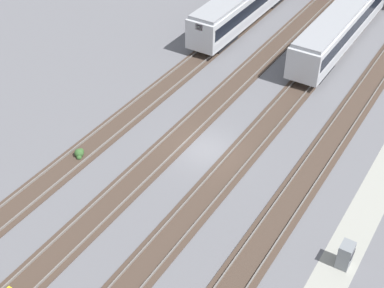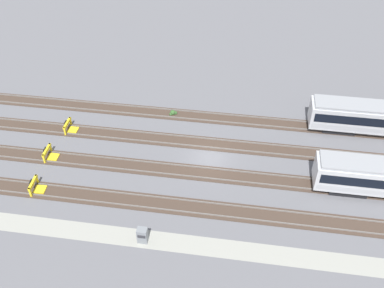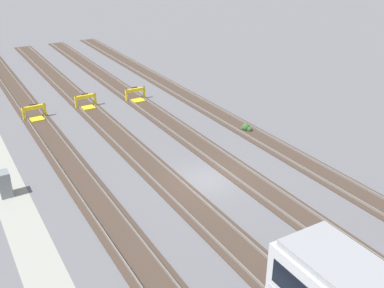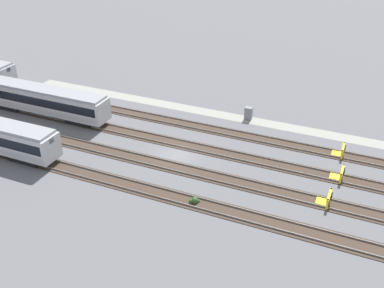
{
  "view_description": "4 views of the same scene",
  "coord_description": "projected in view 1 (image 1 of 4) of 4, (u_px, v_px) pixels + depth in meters",
  "views": [
    {
      "loc": [
        -24.92,
        -14.49,
        23.55
      ],
      "look_at": [
        -1.88,
        0.0,
        1.8
      ],
      "focal_mm": 50.0,
      "sensor_mm": 36.0,
      "label": 1
    },
    {
      "loc": [
        3.3,
        -34.87,
        32.58
      ],
      "look_at": [
        -1.88,
        0.0,
        1.8
      ],
      "focal_mm": 42.0,
      "sensor_mm": 36.0,
      "label": 2
    },
    {
      "loc": [
        21.29,
        -13.62,
        14.4
      ],
      "look_at": [
        -1.88,
        0.0,
        1.8
      ],
      "focal_mm": 42.0,
      "sensor_mm": 36.0,
      "label": 3
    },
    {
      "loc": [
        -18.27,
        37.58,
        25.23
      ],
      "look_at": [
        -1.88,
        0.0,
        1.8
      ],
      "focal_mm": 42.0,
      "sensor_mm": 36.0,
      "label": 4
    }
  ],
  "objects": [
    {
      "name": "subway_car_back_row_leftmost",
      "position": [
        247.0,
        1.0,
        51.79
      ],
      "size": [
        18.0,
        2.85,
        3.7
      ],
      "color": "silver",
      "rests_on": "ground"
    },
    {
      "name": "ground_plane",
      "position": [
        206.0,
        150.0,
        37.2
      ],
      "size": [
        400.0,
        400.0,
        0.0
      ],
      "primitive_type": "plane",
      "color": "slate"
    },
    {
      "name": "service_walkway",
      "position": [
        365.0,
        212.0,
        32.51
      ],
      "size": [
        54.0,
        2.0,
        0.01
      ],
      "primitive_type": "cube",
      "color": "#9E9E93",
      "rests_on": "ground"
    },
    {
      "name": "electrical_cabinet",
      "position": [
        345.0,
        255.0,
        28.91
      ],
      "size": [
        0.9,
        0.73,
        1.6
      ],
      "color": "gray",
      "rests_on": "ground"
    },
    {
      "name": "rail_track_near_inner",
      "position": [
        236.0,
        161.0,
        36.2
      ],
      "size": [
        90.0,
        2.24,
        0.21
      ],
      "color": "#47382D",
      "rests_on": "ground"
    },
    {
      "name": "weed_clump",
      "position": [
        79.0,
        153.0,
        36.54
      ],
      "size": [
        0.92,
        0.7,
        0.64
      ],
      "color": "#38602D",
      "rests_on": "ground"
    },
    {
      "name": "rail_track_far_inner",
      "position": [
        126.0,
        118.0,
        40.11
      ],
      "size": [
        90.0,
        2.24,
        0.21
      ],
      "color": "#47382D",
      "rests_on": "ground"
    },
    {
      "name": "subway_car_front_row_centre",
      "position": [
        341.0,
        25.0,
        47.85
      ],
      "size": [
        18.01,
        2.92,
        3.7
      ],
      "color": "silver",
      "rests_on": "ground"
    },
    {
      "name": "rail_track_middle",
      "position": [
        178.0,
        138.0,
        38.15
      ],
      "size": [
        90.0,
        2.24,
        0.21
      ],
      "color": "#47382D",
      "rests_on": "ground"
    },
    {
      "name": "rail_track_nearest",
      "position": [
        301.0,
        186.0,
        34.24
      ],
      "size": [
        90.0,
        2.24,
        0.21
      ],
      "color": "#47382D",
      "rests_on": "ground"
    }
  ]
}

